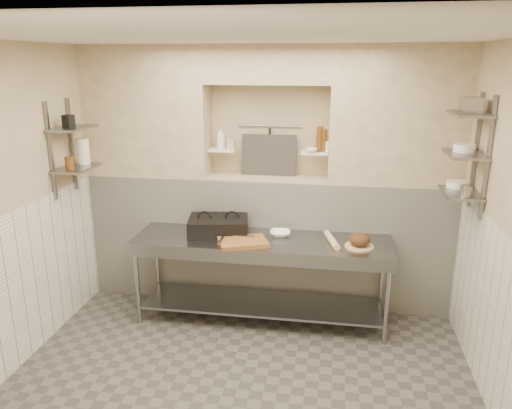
% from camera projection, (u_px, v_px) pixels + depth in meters
% --- Properties ---
extents(floor, '(4.00, 3.90, 0.10)m').
position_uv_depth(floor, '(237.00, 394.00, 4.18)').
color(floor, '#56514C').
rests_on(floor, ground).
extents(ceiling, '(4.00, 3.90, 0.10)m').
position_uv_depth(ceiling, '(233.00, 28.00, 3.37)').
color(ceiling, silver).
rests_on(ceiling, ground).
extents(wall_back, '(4.00, 0.10, 2.80)m').
position_uv_depth(wall_back, '(271.00, 174.00, 5.67)').
color(wall_back, '#D0B68B').
rests_on(wall_back, ground).
extents(wall_front, '(4.00, 0.10, 2.80)m').
position_uv_depth(wall_front, '(129.00, 404.00, 1.88)').
color(wall_front, '#D0B68B').
rests_on(wall_front, ground).
extents(backwall_lower, '(4.00, 0.40, 1.40)m').
position_uv_depth(backwall_lower, '(267.00, 239.00, 5.63)').
color(backwall_lower, white).
rests_on(backwall_lower, floor).
extents(alcove_sill, '(1.30, 0.40, 0.02)m').
position_uv_depth(alcove_sill, '(268.00, 178.00, 5.43)').
color(alcove_sill, '#D0B68B').
rests_on(alcove_sill, backwall_lower).
extents(backwall_pillar_left, '(1.35, 0.40, 1.40)m').
position_uv_depth(backwall_pillar_left, '(148.00, 112.00, 5.44)').
color(backwall_pillar_left, '#D0B68B').
rests_on(backwall_pillar_left, backwall_lower).
extents(backwall_pillar_right, '(1.35, 0.40, 1.40)m').
position_uv_depth(backwall_pillar_right, '(398.00, 116.00, 5.03)').
color(backwall_pillar_right, '#D0B68B').
rests_on(backwall_pillar_right, backwall_lower).
extents(backwall_header, '(1.30, 0.40, 0.40)m').
position_uv_depth(backwall_header, '(268.00, 64.00, 5.09)').
color(backwall_header, '#D0B68B').
rests_on(backwall_header, backwall_lower).
extents(wainscot_left, '(0.02, 3.90, 1.40)m').
position_uv_depth(wainscot_left, '(9.00, 296.00, 4.28)').
color(wainscot_left, white).
rests_on(wainscot_left, floor).
extents(wainscot_right, '(0.02, 3.90, 1.40)m').
position_uv_depth(wainscot_right, '(502.00, 335.00, 3.66)').
color(wainscot_right, white).
rests_on(wainscot_right, floor).
extents(alcove_shelf_left, '(0.28, 0.16, 0.02)m').
position_uv_depth(alcove_shelf_left, '(222.00, 150.00, 5.42)').
color(alcove_shelf_left, white).
rests_on(alcove_shelf_left, backwall_lower).
extents(alcove_shelf_right, '(0.28, 0.16, 0.02)m').
position_uv_depth(alcove_shelf_right, '(315.00, 153.00, 5.27)').
color(alcove_shelf_right, white).
rests_on(alcove_shelf_right, backwall_lower).
extents(utensil_rail, '(0.70, 0.02, 0.02)m').
position_uv_depth(utensil_rail, '(270.00, 126.00, 5.44)').
color(utensil_rail, gray).
rests_on(utensil_rail, wall_back).
extents(hanging_steel, '(0.02, 0.02, 0.30)m').
position_uv_depth(hanging_steel, '(270.00, 142.00, 5.47)').
color(hanging_steel, black).
rests_on(hanging_steel, utensil_rail).
extents(splash_panel, '(0.60, 0.08, 0.45)m').
position_uv_depth(splash_panel, '(269.00, 155.00, 5.46)').
color(splash_panel, '#383330').
rests_on(splash_panel, alcove_sill).
extents(shelf_rail_left_a, '(0.03, 0.03, 0.95)m').
position_uv_depth(shelf_rail_left_a, '(72.00, 145.00, 5.15)').
color(shelf_rail_left_a, slate).
rests_on(shelf_rail_left_a, wall_left).
extents(shelf_rail_left_b, '(0.03, 0.03, 0.95)m').
position_uv_depth(shelf_rail_left_b, '(51.00, 152.00, 4.77)').
color(shelf_rail_left_b, slate).
rests_on(shelf_rail_left_b, wall_left).
extents(wall_shelf_left_lower, '(0.30, 0.50, 0.02)m').
position_uv_depth(wall_shelf_left_lower, '(76.00, 168.00, 5.00)').
color(wall_shelf_left_lower, slate).
rests_on(wall_shelf_left_lower, wall_left).
extents(wall_shelf_left_upper, '(0.30, 0.50, 0.03)m').
position_uv_depth(wall_shelf_left_upper, '(72.00, 128.00, 4.88)').
color(wall_shelf_left_upper, slate).
rests_on(wall_shelf_left_upper, wall_left).
extents(shelf_rail_right_a, '(0.03, 0.03, 1.05)m').
position_uv_depth(shelf_rail_right_a, '(475.00, 151.00, 4.52)').
color(shelf_rail_right_a, slate).
rests_on(shelf_rail_right_a, wall_right).
extents(shelf_rail_right_b, '(0.03, 0.03, 1.05)m').
position_uv_depth(shelf_rail_right_b, '(488.00, 159.00, 4.15)').
color(shelf_rail_right_b, slate).
rests_on(shelf_rail_right_b, wall_right).
extents(wall_shelf_right_lower, '(0.30, 0.50, 0.02)m').
position_uv_depth(wall_shelf_right_lower, '(460.00, 193.00, 4.45)').
color(wall_shelf_right_lower, slate).
rests_on(wall_shelf_right_lower, wall_right).
extents(wall_shelf_right_mid, '(0.30, 0.50, 0.02)m').
position_uv_depth(wall_shelf_right_mid, '(465.00, 154.00, 4.36)').
color(wall_shelf_right_mid, slate).
rests_on(wall_shelf_right_mid, wall_right).
extents(wall_shelf_right_upper, '(0.30, 0.50, 0.03)m').
position_uv_depth(wall_shelf_right_upper, '(470.00, 114.00, 4.26)').
color(wall_shelf_right_upper, slate).
rests_on(wall_shelf_right_upper, wall_right).
extents(prep_table, '(2.60, 0.70, 0.90)m').
position_uv_depth(prep_table, '(262.00, 263.00, 5.10)').
color(prep_table, gray).
rests_on(prep_table, floor).
extents(panini_press, '(0.67, 0.54, 0.17)m').
position_uv_depth(panini_press, '(218.00, 225.00, 5.20)').
color(panini_press, black).
rests_on(panini_press, prep_table).
extents(cutting_board, '(0.55, 0.47, 0.04)m').
position_uv_depth(cutting_board, '(243.00, 242.00, 4.90)').
color(cutting_board, brown).
rests_on(cutting_board, prep_table).
extents(knife_blade, '(0.28, 0.04, 0.01)m').
position_uv_depth(knife_blade, '(241.00, 236.00, 5.00)').
color(knife_blade, gray).
rests_on(knife_blade, cutting_board).
extents(tongs, '(0.03, 0.25, 0.02)m').
position_uv_depth(tongs, '(221.00, 240.00, 4.87)').
color(tongs, gray).
rests_on(tongs, cutting_board).
extents(mixing_bowl, '(0.23, 0.23, 0.05)m').
position_uv_depth(mixing_bowl, '(280.00, 233.00, 5.13)').
color(mixing_bowl, white).
rests_on(mixing_bowl, prep_table).
extents(rolling_pin, '(0.17, 0.43, 0.07)m').
position_uv_depth(rolling_pin, '(332.00, 240.00, 4.92)').
color(rolling_pin, beige).
rests_on(rolling_pin, prep_table).
extents(bread_board, '(0.28, 0.28, 0.02)m').
position_uv_depth(bread_board, '(359.00, 246.00, 4.83)').
color(bread_board, beige).
rests_on(bread_board, prep_table).
extents(bread_loaf, '(0.21, 0.21, 0.12)m').
position_uv_depth(bread_loaf, '(360.00, 240.00, 4.81)').
color(bread_loaf, '#4C2D19').
rests_on(bread_loaf, bread_board).
extents(bottle_soap, '(0.11, 0.11, 0.24)m').
position_uv_depth(bottle_soap, '(221.00, 138.00, 5.39)').
color(bottle_soap, white).
rests_on(bottle_soap, alcove_shelf_left).
extents(jar_alcove, '(0.08, 0.08, 0.11)m').
position_uv_depth(jar_alcove, '(231.00, 144.00, 5.38)').
color(jar_alcove, '#D0B68B').
rests_on(jar_alcove, alcove_shelf_left).
extents(bowl_alcove, '(0.14, 0.14, 0.04)m').
position_uv_depth(bowl_alcove, '(311.00, 150.00, 5.22)').
color(bowl_alcove, white).
rests_on(bowl_alcove, alcove_shelf_right).
extents(condiment_a, '(0.06, 0.06, 0.24)m').
position_uv_depth(condiment_a, '(324.00, 140.00, 5.23)').
color(condiment_a, '#593212').
rests_on(condiment_a, alcove_shelf_right).
extents(condiment_b, '(0.07, 0.07, 0.27)m').
position_uv_depth(condiment_b, '(320.00, 139.00, 5.23)').
color(condiment_b, '#593212').
rests_on(condiment_b, alcove_shelf_right).
extents(condiment_c, '(0.07, 0.07, 0.11)m').
position_uv_depth(condiment_c, '(327.00, 146.00, 5.25)').
color(condiment_c, white).
rests_on(condiment_c, alcove_shelf_right).
extents(jug_left, '(0.13, 0.13, 0.26)m').
position_uv_depth(jug_left, '(83.00, 151.00, 5.11)').
color(jug_left, white).
rests_on(jug_left, wall_shelf_left_lower).
extents(jar_left, '(0.08, 0.08, 0.13)m').
position_uv_depth(jar_left, '(69.00, 163.00, 4.86)').
color(jar_left, '#593212').
rests_on(jar_left, wall_shelf_left_lower).
extents(box_left_upper, '(0.10, 0.10, 0.12)m').
position_uv_depth(box_left_upper, '(68.00, 121.00, 4.81)').
color(box_left_upper, black).
rests_on(box_left_upper, wall_shelf_left_upper).
extents(bowl_right, '(0.19, 0.19, 0.06)m').
position_uv_depth(bowl_right, '(457.00, 184.00, 4.59)').
color(bowl_right, white).
rests_on(bowl_right, wall_shelf_right_lower).
extents(canister_right, '(0.10, 0.10, 0.10)m').
position_uv_depth(canister_right, '(466.00, 191.00, 4.27)').
color(canister_right, gray).
rests_on(canister_right, wall_shelf_right_lower).
extents(bowl_right_mid, '(0.19, 0.19, 0.07)m').
position_uv_depth(bowl_right_mid, '(464.00, 148.00, 4.40)').
color(bowl_right_mid, white).
rests_on(bowl_right_mid, wall_shelf_right_mid).
extents(basket_right, '(0.16, 0.20, 0.13)m').
position_uv_depth(basket_right, '(471.00, 105.00, 4.24)').
color(basket_right, gray).
rests_on(basket_right, wall_shelf_right_upper).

